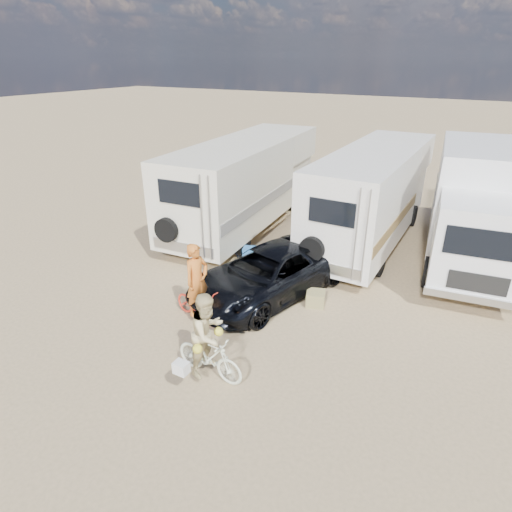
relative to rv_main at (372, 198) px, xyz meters
The scene contains 11 objects.
ground 7.67m from the rv_main, 91.51° to the right, with size 140.00×140.00×0.00m, color tan.
rv_main is the anchor object (origin of this frame).
rv_left 4.82m from the rv_main, behind, with size 2.62×8.82×3.33m, color white, non-canonical shape.
box_truck 3.38m from the rv_main, ahead, with size 2.54×6.98×3.69m, color white, non-canonical shape.
dark_suv 5.48m from the rv_main, 104.74° to the right, with size 2.27×4.92×1.37m, color black.
bike_man 7.68m from the rv_main, 107.91° to the right, with size 0.56×1.61×0.85m, color red.
bike_woman 8.98m from the rv_main, 95.38° to the right, with size 0.47×1.65×0.99m, color beige.
rider_man 7.61m from the rv_main, 107.91° to the right, with size 0.70×0.46×1.93m, color #C76521.
rider_woman 8.94m from the rv_main, 95.38° to the right, with size 0.88×0.69×1.81m, color #D0BD84.
cooler 4.75m from the rv_main, 131.04° to the right, with size 0.53×0.38×0.42m, color #235793.
crate 5.28m from the rv_main, 89.75° to the right, with size 0.50×0.50×0.40m, color olive.
Camera 1 is at (3.78, -7.24, 6.22)m, focal length 30.19 mm.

